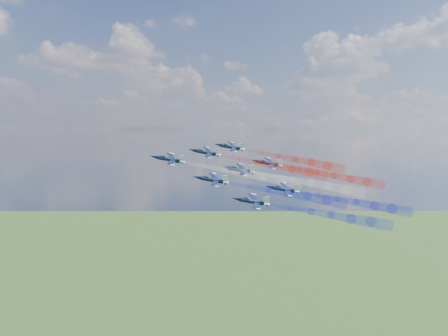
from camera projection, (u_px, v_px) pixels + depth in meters
jet_lead at (169, 159)px, 157.31m from camera, size 13.45×12.53×7.71m
trail_lead at (244, 173)px, 161.68m from camera, size 33.79×18.97×11.41m
jet_inner_left at (212, 180)px, 152.01m from camera, size 13.45×12.53×7.71m
trail_inner_left at (288, 194)px, 156.39m from camera, size 33.79×18.97×11.41m
jet_inner_right at (206, 153)px, 169.46m from camera, size 13.45×12.53×7.71m
trail_inner_right at (275, 166)px, 173.83m from camera, size 33.79×18.97×11.41m
jet_outer_left at (252, 202)px, 144.04m from camera, size 13.45×12.53×7.71m
trail_outer_left at (331, 215)px, 148.42m from camera, size 33.79×18.97×11.41m
jet_center_third at (240, 170)px, 161.82m from camera, size 13.45×12.53×7.71m
trail_center_third at (311, 183)px, 166.19m from camera, size 33.79×18.97×11.41m
jet_outer_right at (231, 147)px, 179.11m from camera, size 13.45×12.53×7.71m
trail_outer_right at (295, 159)px, 183.49m from camera, size 33.79×18.97×11.41m
jet_rear_left at (284, 189)px, 156.11m from camera, size 13.45×12.53×7.71m
trail_rear_left at (356, 202)px, 160.48m from camera, size 33.79×18.97×11.41m
jet_rear_right at (268, 163)px, 173.25m from camera, size 13.45×12.53×7.71m
trail_rear_right at (334, 176)px, 177.62m from camera, size 33.79×18.97×11.41m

